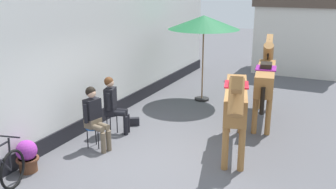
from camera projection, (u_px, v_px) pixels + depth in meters
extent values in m
plane|color=#56565B|center=(209.00, 116.00, 10.36)|extent=(40.00, 40.00, 0.00)
cube|color=white|center=(97.00, 56.00, 9.62)|extent=(0.30, 14.00, 3.40)
cube|color=black|center=(100.00, 113.00, 10.05)|extent=(0.34, 14.00, 0.36)
cube|color=silver|center=(299.00, 39.00, 15.22)|extent=(3.20, 2.40, 2.60)
cylinder|color=#194C99|center=(93.00, 128.00, 8.29)|extent=(0.34, 0.34, 0.03)
cylinder|color=black|center=(98.00, 139.00, 8.28)|extent=(0.02, 0.02, 0.45)
cylinder|color=black|center=(96.00, 135.00, 8.50)|extent=(0.02, 0.02, 0.45)
cylinder|color=black|center=(88.00, 139.00, 8.31)|extent=(0.02, 0.02, 0.45)
cube|color=brown|center=(93.00, 123.00, 8.26)|extent=(0.30, 0.36, 0.20)
cube|color=black|center=(92.00, 109.00, 8.17)|extent=(0.28, 0.38, 0.44)
sphere|color=tan|center=(91.00, 93.00, 8.07)|extent=(0.20, 0.20, 0.20)
sphere|color=black|center=(91.00, 92.00, 8.07)|extent=(0.22, 0.22, 0.22)
cylinder|color=brown|center=(102.00, 126.00, 8.23)|extent=(0.40, 0.20, 0.13)
cylinder|color=brown|center=(109.00, 141.00, 8.20)|extent=(0.11, 0.11, 0.46)
cylinder|color=brown|center=(96.00, 128.00, 8.10)|extent=(0.40, 0.20, 0.13)
cylinder|color=brown|center=(103.00, 143.00, 8.08)|extent=(0.11, 0.11, 0.46)
cylinder|color=black|center=(100.00, 109.00, 8.32)|extent=(0.09, 0.09, 0.42)
cylinder|color=black|center=(86.00, 114.00, 8.02)|extent=(0.09, 0.09, 0.42)
cylinder|color=black|center=(111.00, 114.00, 9.12)|extent=(0.34, 0.34, 0.03)
cylinder|color=black|center=(117.00, 124.00, 9.16)|extent=(0.02, 0.02, 0.45)
cylinder|color=black|center=(110.00, 122.00, 9.31)|extent=(0.02, 0.02, 0.45)
cylinder|color=black|center=(107.00, 125.00, 9.08)|extent=(0.02, 0.02, 0.45)
cube|color=black|center=(111.00, 110.00, 9.08)|extent=(0.32, 0.37, 0.20)
cube|color=black|center=(110.00, 97.00, 8.99)|extent=(0.30, 0.39, 0.44)
sphere|color=tan|center=(110.00, 83.00, 8.89)|extent=(0.20, 0.20, 0.20)
sphere|color=#593319|center=(109.00, 81.00, 8.89)|extent=(0.22, 0.22, 0.22)
cylinder|color=black|center=(120.00, 111.00, 9.14)|extent=(0.40, 0.23, 0.13)
cylinder|color=black|center=(128.00, 123.00, 9.20)|extent=(0.11, 0.11, 0.46)
cylinder|color=black|center=(118.00, 113.00, 8.99)|extent=(0.40, 0.23, 0.13)
cylinder|color=black|center=(126.00, 126.00, 9.04)|extent=(0.11, 0.11, 0.46)
cylinder|color=black|center=(114.00, 97.00, 9.19)|extent=(0.09, 0.09, 0.42)
cylinder|color=black|center=(108.00, 102.00, 8.81)|extent=(0.09, 0.09, 0.42)
cube|color=#9E6B38|center=(236.00, 98.00, 8.01)|extent=(0.99, 2.24, 0.52)
cylinder|color=#9E6B38|center=(242.00, 149.00, 7.27)|extent=(0.13, 0.13, 0.90)
cylinder|color=#9E6B38|center=(225.00, 148.00, 7.32)|extent=(0.13, 0.13, 0.90)
cylinder|color=#9E6B38|center=(241.00, 115.00, 9.10)|extent=(0.13, 0.13, 0.90)
cylinder|color=#9E6B38|center=(228.00, 114.00, 9.15)|extent=(0.13, 0.13, 0.90)
cylinder|color=#9E6B38|center=(236.00, 97.00, 6.77)|extent=(0.43, 0.68, 0.73)
cube|color=#9E6B38|center=(237.00, 85.00, 6.36)|extent=(0.31, 0.56, 0.40)
cube|color=black|center=(237.00, 89.00, 6.75)|extent=(0.20, 0.62, 0.48)
cylinder|color=black|center=(236.00, 95.00, 9.17)|extent=(0.12, 0.12, 0.65)
cube|color=red|center=(237.00, 85.00, 8.03)|extent=(0.64, 0.71, 0.03)
cube|color=black|center=(237.00, 81.00, 8.01)|extent=(0.38, 0.50, 0.12)
cube|color=#9E6B38|center=(265.00, 78.00, 9.71)|extent=(0.78, 2.24, 0.52)
cylinder|color=#9E6B38|center=(259.00, 93.00, 10.86)|extent=(0.13, 0.13, 0.90)
cylinder|color=#9E6B38|center=(271.00, 94.00, 10.78)|extent=(0.13, 0.13, 0.90)
cylinder|color=#9E6B38|center=(255.00, 116.00, 9.08)|extent=(0.13, 0.13, 0.90)
cylinder|color=#9E6B38|center=(268.00, 117.00, 8.99)|extent=(0.13, 0.13, 0.90)
cylinder|color=#9E6B38|center=(268.00, 54.00, 10.70)|extent=(0.38, 0.67, 0.73)
cube|color=#9E6B38|center=(270.00, 42.00, 10.93)|extent=(0.26, 0.55, 0.40)
cube|color=black|center=(269.00, 50.00, 10.65)|extent=(0.14, 0.63, 0.48)
cylinder|color=black|center=(262.00, 101.00, 8.74)|extent=(0.11, 0.11, 0.65)
cube|color=#8C1E8C|center=(266.00, 68.00, 9.54)|extent=(0.59, 0.67, 0.03)
cube|color=black|center=(266.00, 65.00, 9.52)|extent=(0.35, 0.48, 0.12)
cylinder|color=brown|center=(28.00, 165.00, 7.32)|extent=(0.34, 0.34, 0.28)
cylinder|color=brown|center=(28.00, 159.00, 7.29)|extent=(0.43, 0.43, 0.04)
sphere|color=purple|center=(27.00, 150.00, 7.23)|extent=(0.40, 0.40, 0.40)
torus|color=black|center=(13.00, 169.00, 6.68)|extent=(0.21, 0.70, 0.71)
cylinder|color=black|center=(0.00, 161.00, 6.32)|extent=(0.15, 0.50, 0.60)
cylinder|color=black|center=(10.00, 155.00, 6.57)|extent=(0.05, 0.09, 0.60)
cylinder|color=black|center=(6.00, 136.00, 6.45)|extent=(0.49, 0.14, 0.03)
cylinder|color=black|center=(202.00, 99.00, 11.76)|extent=(0.44, 0.44, 0.06)
cylinder|color=olive|center=(203.00, 65.00, 11.45)|extent=(0.04, 0.04, 2.20)
cone|color=#1E6638|center=(204.00, 22.00, 11.08)|extent=(2.10, 2.10, 0.40)
cube|color=black|center=(134.00, 122.00, 9.67)|extent=(0.30, 0.25, 0.20)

